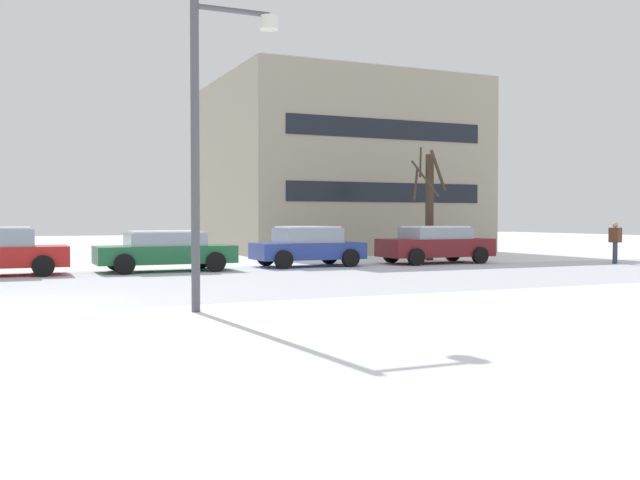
% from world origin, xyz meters
% --- Properties ---
extents(ground_plane, '(120.00, 120.00, 0.00)m').
position_xyz_m(ground_plane, '(0.00, 0.00, 0.00)').
color(ground_plane, white).
extents(road_surface, '(80.00, 8.37, 0.00)m').
position_xyz_m(road_surface, '(0.00, 3.18, 0.00)').
color(road_surface, silver).
rests_on(road_surface, ground).
extents(street_lamp, '(1.70, 0.36, 5.74)m').
position_xyz_m(street_lamp, '(2.99, -2.17, 3.50)').
color(street_lamp, '#4C4F54').
rests_on(street_lamp, ground).
extents(parked_car_green, '(4.42, 2.10, 1.32)m').
position_xyz_m(parked_car_green, '(4.31, 8.29, 0.69)').
color(parked_car_green, '#1E6038').
rests_on(parked_car_green, ground).
extents(parked_car_blue, '(3.90, 2.07, 1.45)m').
position_xyz_m(parked_car_blue, '(9.48, 8.60, 0.73)').
color(parked_car_blue, '#283D93').
rests_on(parked_car_blue, ground).
extents(parked_car_maroon, '(4.34, 2.08, 1.43)m').
position_xyz_m(parked_car_maroon, '(14.65, 8.26, 0.74)').
color(parked_car_maroon, maroon).
rests_on(parked_car_maroon, ground).
extents(pedestrian_crossing, '(0.44, 0.45, 1.60)m').
position_xyz_m(pedestrian_crossing, '(20.85, 5.35, 0.93)').
color(pedestrian_crossing, '#2D334C').
rests_on(pedestrian_crossing, ground).
extents(tree_far_right, '(1.49, 1.71, 4.69)m').
position_xyz_m(tree_far_right, '(15.53, 10.07, 2.35)').
color(tree_far_right, '#423326').
rests_on(tree_far_right, ground).
extents(building_far_right, '(12.61, 11.57, 8.89)m').
position_xyz_m(building_far_right, '(15.83, 19.90, 4.44)').
color(building_far_right, '#9E937F').
rests_on(building_far_right, ground).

